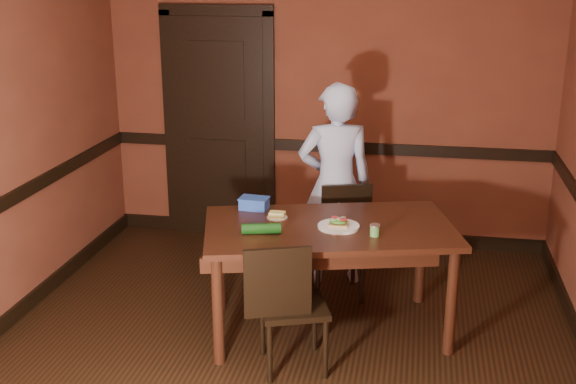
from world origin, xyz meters
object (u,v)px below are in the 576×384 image
(cheese_saucer, at_px, (277,216))
(sauce_jar, at_px, (375,230))
(dining_table, at_px, (328,278))
(chair_far, at_px, (337,244))
(food_tub, at_px, (254,203))
(person, at_px, (335,185))
(chair_near, at_px, (293,304))
(sandwich_plate, at_px, (339,225))

(cheese_saucer, bearing_deg, sauce_jar, -17.66)
(dining_table, relative_size, sauce_jar, 21.30)
(chair_far, height_order, food_tub, food_tub)
(person, bearing_deg, chair_far, 85.48)
(person, height_order, sauce_jar, person)
(chair_near, height_order, person, person)
(sandwich_plate, bearing_deg, dining_table, 153.06)
(dining_table, relative_size, person, 1.03)
(sandwich_plate, bearing_deg, cheese_saucer, 165.64)
(sandwich_plate, relative_size, sauce_jar, 3.57)
(chair_near, distance_m, food_tub, 0.96)
(chair_far, distance_m, chair_near, 1.11)
(cheese_saucer, bearing_deg, sandwich_plate, -14.36)
(sandwich_plate, xyz_separation_m, cheese_saucer, (-0.45, 0.11, -0.00))
(dining_table, height_order, food_tub, food_tub)
(sauce_jar, bearing_deg, dining_table, 155.94)
(person, height_order, food_tub, person)
(chair_far, distance_m, person, 0.49)
(dining_table, height_order, cheese_saucer, cheese_saucer)
(chair_far, bearing_deg, food_tub, -166.83)
(chair_near, xyz_separation_m, cheese_saucer, (-0.22, 0.60, 0.37))
(chair_near, bearing_deg, chair_far, -117.42)
(chair_far, bearing_deg, sauce_jar, -82.28)
(sauce_jar, bearing_deg, chair_near, -141.22)
(chair_far, xyz_separation_m, sauce_jar, (0.33, -0.72, 0.40))
(dining_table, height_order, sandwich_plate, sandwich_plate)
(chair_far, relative_size, cheese_saucer, 5.85)
(dining_table, xyz_separation_m, chair_near, (-0.16, -0.52, 0.05))
(chair_far, relative_size, food_tub, 3.90)
(chair_near, relative_size, cheese_saucer, 6.04)
(sauce_jar, bearing_deg, person, 110.88)
(sandwich_plate, distance_m, cheese_saucer, 0.46)
(chair_far, xyz_separation_m, person, (-0.06, 0.29, 0.39))
(sauce_jar, relative_size, food_tub, 0.36)
(dining_table, bearing_deg, cheese_saucer, 153.09)
(dining_table, bearing_deg, food_tub, 142.20)
(dining_table, height_order, sauce_jar, sauce_jar)
(sauce_jar, bearing_deg, chair_far, 114.64)
(chair_far, bearing_deg, sandwich_plate, -99.61)
(dining_table, relative_size, cheese_saucer, 11.52)
(dining_table, bearing_deg, sandwich_plate, -41.98)
(sauce_jar, bearing_deg, cheese_saucer, 162.34)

